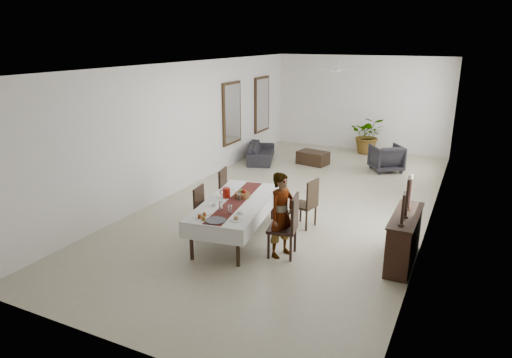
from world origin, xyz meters
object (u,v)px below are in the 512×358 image
object	(u,v)px
woman	(282,215)
dining_table_top	(236,203)
red_pitcher	(226,193)
sideboard_body	(404,240)
sofa	(261,152)

from	to	relation	value
woman	dining_table_top	bearing A→B (deg)	93.39
dining_table_top	red_pitcher	size ratio (longest dim) A/B	12.00
sideboard_body	sofa	distance (m)	7.34
sofa	sideboard_body	bearing A→B (deg)	-155.00
red_pitcher	sofa	distance (m)	5.74
dining_table_top	sideboard_body	distance (m)	3.14
red_pitcher	sofa	world-z (taller)	red_pitcher
red_pitcher	dining_table_top	bearing A→B (deg)	-22.09
woman	sideboard_body	world-z (taller)	woman
red_pitcher	sideboard_body	distance (m)	3.40
red_pitcher	sideboard_body	size ratio (longest dim) A/B	0.14
dining_table_top	sofa	world-z (taller)	dining_table_top
woman	sofa	bearing A→B (deg)	48.13
dining_table_top	sofa	xyz separation A→B (m)	(-2.08, 5.52, -0.44)
red_pitcher	woman	size ratio (longest dim) A/B	0.13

